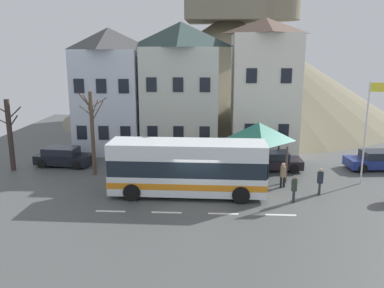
{
  "coord_description": "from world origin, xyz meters",
  "views": [
    {
      "loc": [
        0.94,
        -21.82,
        8.46
      ],
      "look_at": [
        -0.46,
        3.87,
        2.4
      ],
      "focal_mm": 37.98,
      "sensor_mm": 36.0,
      "label": 1
    }
  ],
  "objects_px": {
    "townhouse_01": "(181,88)",
    "bare_tree_01": "(10,134)",
    "parked_car_02": "(63,157)",
    "pedestrian_00": "(294,187)",
    "townhouse_00": "(111,90)",
    "pedestrian_02": "(256,172)",
    "hilltop_castle": "(229,62)",
    "transit_bus": "(188,169)",
    "pedestrian_01": "(320,179)",
    "flagpole": "(367,125)",
    "pedestrian_03": "(283,173)",
    "parked_car_01": "(273,161)",
    "parked_car_03": "(378,160)",
    "parked_car_00": "(146,155)",
    "bare_tree_00": "(92,131)",
    "bus_shelter": "(259,132)",
    "public_bench": "(269,159)",
    "townhouse_02": "(263,86)"
  },
  "relations": [
    {
      "from": "townhouse_01",
      "to": "bare_tree_01",
      "type": "xyz_separation_m",
      "value": [
        -11.53,
        -6.53,
        -2.68
      ]
    },
    {
      "from": "parked_car_02",
      "to": "pedestrian_00",
      "type": "distance_m",
      "value": 16.93
    },
    {
      "from": "townhouse_00",
      "to": "pedestrian_02",
      "type": "height_order",
      "value": "townhouse_00"
    },
    {
      "from": "townhouse_00",
      "to": "hilltop_castle",
      "type": "relative_size",
      "value": 0.25
    },
    {
      "from": "townhouse_01",
      "to": "transit_bus",
      "type": "distance_m",
      "value": 11.58
    },
    {
      "from": "pedestrian_02",
      "to": "pedestrian_00",
      "type": "bearing_deg",
      "value": -59.61
    },
    {
      "from": "townhouse_00",
      "to": "townhouse_01",
      "type": "height_order",
      "value": "townhouse_01"
    },
    {
      "from": "pedestrian_01",
      "to": "flagpole",
      "type": "relative_size",
      "value": 0.25
    },
    {
      "from": "pedestrian_03",
      "to": "pedestrian_02",
      "type": "bearing_deg",
      "value": 160.89
    },
    {
      "from": "parked_car_01",
      "to": "parked_car_03",
      "type": "xyz_separation_m",
      "value": [
        7.52,
        0.52,
        0.01
      ]
    },
    {
      "from": "bare_tree_01",
      "to": "townhouse_00",
      "type": "bearing_deg",
      "value": 49.02
    },
    {
      "from": "townhouse_01",
      "to": "parked_car_02",
      "type": "distance_m",
      "value": 10.88
    },
    {
      "from": "parked_car_03",
      "to": "transit_bus",
      "type": "bearing_deg",
      "value": 18.6
    },
    {
      "from": "parked_car_01",
      "to": "transit_bus",
      "type": "bearing_deg",
      "value": -137.46
    },
    {
      "from": "pedestrian_00",
      "to": "flagpole",
      "type": "bearing_deg",
      "value": 35.11
    },
    {
      "from": "parked_car_03",
      "to": "pedestrian_00",
      "type": "height_order",
      "value": "pedestrian_00"
    },
    {
      "from": "pedestrian_00",
      "to": "pedestrian_03",
      "type": "bearing_deg",
      "value": 94.77
    },
    {
      "from": "pedestrian_00",
      "to": "hilltop_castle",
      "type": "bearing_deg",
      "value": 95.09
    },
    {
      "from": "parked_car_01",
      "to": "parked_car_03",
      "type": "bearing_deg",
      "value": 2.78
    },
    {
      "from": "parked_car_00",
      "to": "pedestrian_02",
      "type": "relative_size",
      "value": 2.62
    },
    {
      "from": "townhouse_00",
      "to": "parked_car_00",
      "type": "height_order",
      "value": "townhouse_00"
    },
    {
      "from": "hilltop_castle",
      "to": "parked_car_02",
      "type": "relative_size",
      "value": 9.92
    },
    {
      "from": "bare_tree_00",
      "to": "pedestrian_03",
      "type": "bearing_deg",
      "value": -8.99
    },
    {
      "from": "pedestrian_00",
      "to": "pedestrian_01",
      "type": "bearing_deg",
      "value": 37.71
    },
    {
      "from": "hilltop_castle",
      "to": "pedestrian_01",
      "type": "height_order",
      "value": "hilltop_castle"
    },
    {
      "from": "parked_car_01",
      "to": "pedestrian_02",
      "type": "distance_m",
      "value": 3.64
    },
    {
      "from": "bus_shelter",
      "to": "transit_bus",
      "type": "bearing_deg",
      "value": -136.7
    },
    {
      "from": "pedestrian_03",
      "to": "bare_tree_00",
      "type": "bearing_deg",
      "value": 171.01
    },
    {
      "from": "transit_bus",
      "to": "parked_car_03",
      "type": "relative_size",
      "value": 2.03
    },
    {
      "from": "parked_car_03",
      "to": "public_bench",
      "type": "xyz_separation_m",
      "value": [
        -7.66,
        0.55,
        -0.18
      ]
    },
    {
      "from": "transit_bus",
      "to": "pedestrian_02",
      "type": "bearing_deg",
      "value": 28.93
    },
    {
      "from": "parked_car_00",
      "to": "bare_tree_00",
      "type": "xyz_separation_m",
      "value": [
        -3.11,
        -2.84,
        2.37
      ]
    },
    {
      "from": "townhouse_02",
      "to": "townhouse_01",
      "type": "bearing_deg",
      "value": -177.06
    },
    {
      "from": "hilltop_castle",
      "to": "bare_tree_00",
      "type": "distance_m",
      "value": 28.19
    },
    {
      "from": "townhouse_02",
      "to": "parked_car_02",
      "type": "xyz_separation_m",
      "value": [
        -15.14,
        -5.59,
        -4.76
      ]
    },
    {
      "from": "townhouse_02",
      "to": "parked_car_00",
      "type": "bearing_deg",
      "value": -152.47
    },
    {
      "from": "townhouse_00",
      "to": "parked_car_01",
      "type": "height_order",
      "value": "townhouse_00"
    },
    {
      "from": "hilltop_castle",
      "to": "pedestrian_00",
      "type": "height_order",
      "value": "hilltop_castle"
    },
    {
      "from": "parked_car_02",
      "to": "public_bench",
      "type": "height_order",
      "value": "parked_car_02"
    },
    {
      "from": "parked_car_03",
      "to": "hilltop_castle",
      "type": "bearing_deg",
      "value": -72.98
    },
    {
      "from": "parked_car_01",
      "to": "hilltop_castle",
      "type": "bearing_deg",
      "value": 94.68
    },
    {
      "from": "hilltop_castle",
      "to": "parked_car_02",
      "type": "distance_m",
      "value": 28.0
    },
    {
      "from": "parked_car_03",
      "to": "public_bench",
      "type": "height_order",
      "value": "parked_car_03"
    },
    {
      "from": "townhouse_01",
      "to": "townhouse_02",
      "type": "xyz_separation_m",
      "value": [
        6.79,
        0.35,
        0.16
      ]
    },
    {
      "from": "parked_car_03",
      "to": "pedestrian_01",
      "type": "distance_m",
      "value": 7.79
    },
    {
      "from": "transit_bus",
      "to": "pedestrian_02",
      "type": "xyz_separation_m",
      "value": [
        4.23,
        2.25,
        -0.82
      ]
    },
    {
      "from": "townhouse_00",
      "to": "pedestrian_03",
      "type": "distance_m",
      "value": 16.42
    },
    {
      "from": "townhouse_00",
      "to": "bus_shelter",
      "type": "distance_m",
      "value": 13.57
    },
    {
      "from": "pedestrian_02",
      "to": "bare_tree_00",
      "type": "bearing_deg",
      "value": 172.56
    },
    {
      "from": "pedestrian_01",
      "to": "hilltop_castle",
      "type": "bearing_deg",
      "value": 98.75
    }
  ]
}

